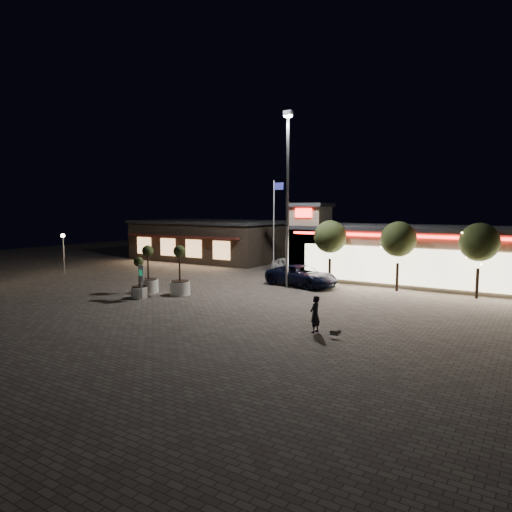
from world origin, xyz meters
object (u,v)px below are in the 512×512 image
Objects in this scene: white_sedan at (288,266)px; planter_left at (148,278)px; pedestrian at (315,314)px; planter_mid at (139,285)px; pickup_truck at (302,276)px; valet_sign at (141,276)px.

planter_left is at bearing -162.68° from white_sedan.
planter_mid reaches higher than pedestrian.
white_sedan is (-3.70, 4.84, -0.05)m from pickup_truck.
pickup_truck reaches higher than white_sedan.
pedestrian is (9.82, -15.67, 0.14)m from white_sedan.
planter_left reaches higher than valet_sign.
pickup_truck is 2.54× the size of valet_sign.
pedestrian is (6.12, -10.83, 0.09)m from pickup_truck.
pickup_truck is at bearing 54.37° from planter_mid.
planter_left is at bearing 146.88° from pickup_truck.
white_sedan is 18.50m from pedestrian.
planter_mid is at bearing -62.14° from planter_left.
planter_left is (-3.93, -12.62, 0.28)m from white_sedan.
planter_left is (-13.75, 3.05, 0.14)m from pedestrian.
pickup_truck is 1.72× the size of planter_left.
pedestrian reaches higher than pickup_truck.
planter_left is at bearing 117.86° from planter_mid.
planter_mid is (-12.88, 1.40, -0.04)m from pedestrian.
white_sedan is 13.22m from planter_left.
planter_left is 1.87m from planter_mid.
valet_sign is at bearing -31.48° from planter_mid.
pedestrian is at bearing -6.22° from planter_mid.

